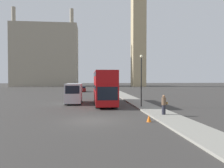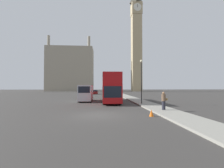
{
  "view_description": "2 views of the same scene",
  "coord_description": "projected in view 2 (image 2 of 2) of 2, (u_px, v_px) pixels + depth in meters",
  "views": [
    {
      "loc": [
        -0.31,
        -17.39,
        3.35
      ],
      "look_at": [
        2.78,
        12.47,
        2.62
      ],
      "focal_mm": 35.0,
      "sensor_mm": 36.0,
      "label": 1
    },
    {
      "loc": [
        0.33,
        -12.78,
        2.33
      ],
      "look_at": [
        2.46,
        20.18,
        3.07
      ],
      "focal_mm": 24.0,
      "sensor_mm": 36.0,
      "label": 2
    }
  ],
  "objects": [
    {
      "name": "red_double_decker_bus",
      "position": [
        110.0,
        87.0,
        24.03
      ],
      "size": [
        2.53,
        11.14,
        4.31
      ],
      "color": "#A80F11",
      "rests_on": "ground_plane"
    },
    {
      "name": "clock_tower",
      "position": [
        136.0,
        38.0,
        89.04
      ],
      "size": [
        6.04,
        6.21,
        62.27
      ],
      "color": "tan",
      "rests_on": "ground_plane"
    },
    {
      "name": "street_lamp",
      "position": [
        141.0,
        75.0,
        20.33
      ],
      "size": [
        0.36,
        0.36,
        5.94
      ],
      "color": "black",
      "rests_on": "sidewalk_strip"
    },
    {
      "name": "sidewalk_strip",
      "position": [
        171.0,
        113.0,
        13.09
      ],
      "size": [
        2.67,
        120.0,
        0.15
      ],
      "color": "gray",
      "rests_on": "ground_plane"
    },
    {
      "name": "pedestrian",
      "position": [
        164.0,
        101.0,
        14.55
      ],
      "size": [
        0.55,
        0.39,
        1.75
      ],
      "color": "#23232D",
      "rests_on": "sidewalk_strip"
    },
    {
      "name": "parked_sedan",
      "position": [
        95.0,
        92.0,
        51.66
      ],
      "size": [
        1.74,
        4.4,
        1.42
      ],
      "color": "maroon",
      "rests_on": "ground_plane"
    },
    {
      "name": "white_van",
      "position": [
        86.0,
        93.0,
        24.94
      ],
      "size": [
        2.07,
        5.45,
        2.69
      ],
      "color": "#B2B7BC",
      "rests_on": "ground_plane"
    },
    {
      "name": "ground_plane",
      "position": [
        98.0,
        115.0,
        12.68
      ],
      "size": [
        300.0,
        300.0,
        0.0
      ],
      "primitive_type": "plane",
      "color": "#383533"
    },
    {
      "name": "traffic_cone",
      "position": [
        151.0,
        113.0,
        12.01
      ],
      "size": [
        0.36,
        0.36,
        0.55
      ],
      "color": "orange",
      "rests_on": "ground_plane"
    },
    {
      "name": "building_block_distant",
      "position": [
        71.0,
        70.0,
        95.65
      ],
      "size": [
        28.29,
        13.44,
        33.44
      ],
      "color": "#9E937F",
      "rests_on": "ground_plane"
    }
  ]
}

